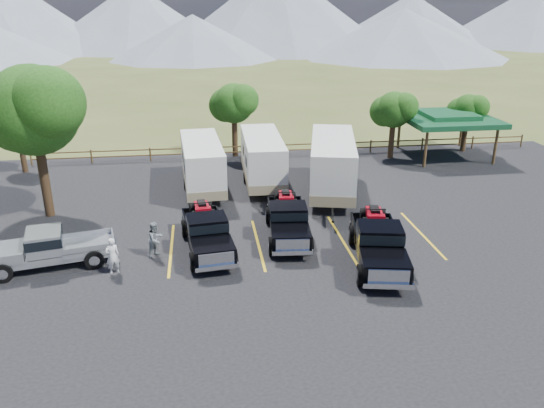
{
  "coord_description": "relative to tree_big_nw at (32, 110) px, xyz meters",
  "views": [
    {
      "loc": [
        -4.38,
        -18.23,
        10.73
      ],
      "look_at": [
        -1.21,
        5.03,
        1.6
      ],
      "focal_mm": 35.0,
      "sensor_mm": 36.0,
      "label": 1
    }
  ],
  "objects": [
    {
      "name": "stall_lines",
      "position": [
        12.55,
        -5.03,
        -5.55
      ],
      "size": [
        12.12,
        5.5,
        0.01
      ],
      "color": "gold",
      "rests_on": "asphalt_lot"
    },
    {
      "name": "tree_north",
      "position": [
        10.52,
        9.99,
        -1.76
      ],
      "size": [
        3.46,
        3.24,
        5.25
      ],
      "color": "black",
      "rests_on": "ground"
    },
    {
      "name": "rig_center",
      "position": [
        12.05,
        -4.33,
        -4.66
      ],
      "size": [
        2.36,
        5.73,
        1.87
      ],
      "rotation": [
        0.0,
        0.0,
        -0.09
      ],
      "color": "black",
      "rests_on": "asphalt_lot"
    },
    {
      "name": "person_a",
      "position": [
        4.29,
        -7.03,
        -4.76
      ],
      "size": [
        0.69,
        0.6,
        1.6
      ],
      "primitive_type": "imported",
      "rotation": [
        0.0,
        0.0,
        3.58
      ],
      "color": "white",
      "rests_on": "asphalt_lot"
    },
    {
      "name": "tree_ne_a",
      "position": [
        21.52,
        7.99,
        -2.11
      ],
      "size": [
        3.11,
        2.92,
        4.76
      ],
      "color": "black",
      "rests_on": "ground"
    },
    {
      "name": "tree_ne_b",
      "position": [
        27.52,
        8.99,
        -2.47
      ],
      "size": [
        2.77,
        2.59,
        4.27
      ],
      "color": "black",
      "rests_on": "ground"
    },
    {
      "name": "tree_big_nw",
      "position": [
        0.0,
        0.0,
        0.0
      ],
      "size": [
        5.54,
        5.18,
        7.84
      ],
      "color": "black",
      "rests_on": "ground"
    },
    {
      "name": "asphalt_lot",
      "position": [
        12.55,
        -6.03,
        -5.58
      ],
      "size": [
        44.0,
        34.0,
        0.04
      ],
      "primitive_type": "cube",
      "color": "black",
      "rests_on": "ground"
    },
    {
      "name": "rig_right",
      "position": [
        15.46,
        -7.49,
        -4.59
      ],
      "size": [
        3.0,
        6.26,
        2.01
      ],
      "rotation": [
        0.0,
        0.0,
        -0.19
      ],
      "color": "black",
      "rests_on": "asphalt_lot"
    },
    {
      "name": "trailer_right",
      "position": [
        15.57,
        1.31,
        -3.86
      ],
      "size": [
        4.05,
        9.36,
        3.25
      ],
      "rotation": [
        0.0,
        0.0,
        -0.23
      ],
      "color": "white",
      "rests_on": "asphalt_lot"
    },
    {
      "name": "pickup_silver",
      "position": [
        1.56,
        -5.99,
        -4.7
      ],
      "size": [
        5.73,
        2.84,
        1.65
      ],
      "rotation": [
        0.0,
        0.0,
        -1.36
      ],
      "color": "#999CA1",
      "rests_on": "asphalt_lot"
    },
    {
      "name": "ground",
      "position": [
        12.55,
        -9.03,
        -5.6
      ],
      "size": [
        320.0,
        320.0,
        0.0
      ],
      "primitive_type": "plane",
      "color": "#434F21",
      "rests_on": "ground"
    },
    {
      "name": "trailer_center",
      "position": [
        11.78,
        3.52,
        -4.0
      ],
      "size": [
        2.36,
        8.57,
        2.98
      ],
      "rotation": [
        0.0,
        0.0,
        -0.02
      ],
      "color": "white",
      "rests_on": "asphalt_lot"
    },
    {
      "name": "person_b",
      "position": [
        5.95,
        -5.64,
        -4.74
      ],
      "size": [
        0.98,
        1.0,
        1.63
      ],
      "primitive_type": "imported",
      "rotation": [
        0.0,
        0.0,
        0.89
      ],
      "color": "gray",
      "rests_on": "asphalt_lot"
    },
    {
      "name": "rig_left",
      "position": [
        8.2,
        -5.23,
        -4.66
      ],
      "size": [
        2.48,
        5.78,
        1.87
      ],
      "rotation": [
        0.0,
        0.0,
        0.12
      ],
      "color": "black",
      "rests_on": "asphalt_lot"
    },
    {
      "name": "trailer_left",
      "position": [
        8.13,
        2.93,
        -4.02
      ],
      "size": [
        2.6,
        8.46,
        2.93
      ],
      "rotation": [
        0.0,
        0.0,
        0.06
      ],
      "color": "white",
      "rests_on": "asphalt_lot"
    },
    {
      "name": "mountain_range",
      "position": [
        4.92,
        96.95,
        2.28
      ],
      "size": [
        209.0,
        71.0,
        20.0
      ],
      "color": "gray",
      "rests_on": "ground"
    },
    {
      "name": "tree_nw_small",
      "position": [
        -3.48,
        7.99,
        -2.81
      ],
      "size": [
        2.59,
        2.43,
        3.85
      ],
      "color": "black",
      "rests_on": "ground"
    },
    {
      "name": "rail_fence",
      "position": [
        14.55,
        9.47,
        -4.99
      ],
      "size": [
        36.12,
        0.12,
        1.0
      ],
      "color": "brown",
      "rests_on": "ground"
    },
    {
      "name": "pavilion",
      "position": [
        25.55,
        7.97,
        -2.81
      ],
      "size": [
        6.2,
        6.2,
        3.22
      ],
      "color": "brown",
      "rests_on": "ground"
    }
  ]
}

